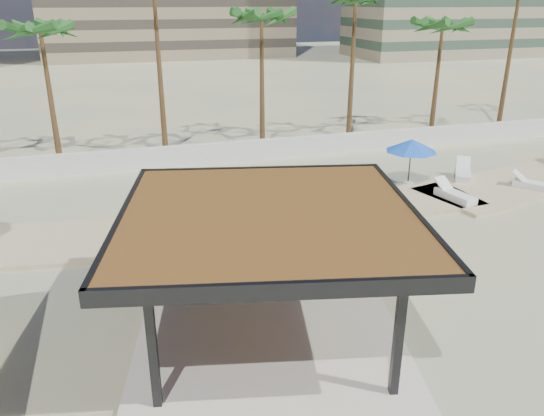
% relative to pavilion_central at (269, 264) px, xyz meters
% --- Properties ---
extents(ground, '(200.00, 200.00, 0.00)m').
position_rel_pavilion_central_xyz_m(ground, '(2.23, 1.03, -2.29)').
color(ground, '#C6B983').
rests_on(ground, ground).
extents(promenade, '(44.45, 7.97, 0.24)m').
position_rel_pavilion_central_xyz_m(promenade, '(4.23, 8.69, -2.23)').
color(promenade, '#C6B284').
rests_on(promenade, ground).
extents(boundary_wall, '(56.00, 0.30, 1.20)m').
position_rel_pavilion_central_xyz_m(boundary_wall, '(2.23, 17.03, -1.69)').
color(boundary_wall, silver).
rests_on(boundary_wall, ground).
extents(pavilion_central, '(8.98, 8.98, 3.83)m').
position_rel_pavilion_central_xyz_m(pavilion_central, '(0.00, 0.00, 0.00)').
color(pavilion_central, beige).
rests_on(pavilion_central, ground).
extents(umbrella_b, '(3.79, 3.79, 2.68)m').
position_rel_pavilion_central_xyz_m(umbrella_b, '(0.84, 6.83, 0.20)').
color(umbrella_b, beige).
rests_on(umbrella_b, promenade).
extents(umbrella_c, '(3.12, 3.12, 2.29)m').
position_rel_pavilion_central_xyz_m(umbrella_c, '(5.90, 6.83, -0.14)').
color(umbrella_c, beige).
rests_on(umbrella_c, promenade).
extents(umbrella_d, '(2.65, 2.65, 2.27)m').
position_rel_pavilion_central_xyz_m(umbrella_d, '(10.26, 10.23, -0.15)').
color(umbrella_d, beige).
rests_on(umbrella_d, promenade).
extents(lounger_b, '(1.12, 2.24, 0.81)m').
position_rel_pavilion_central_xyz_m(lounger_b, '(11.14, 7.59, -1.91)').
color(lounger_b, white).
rests_on(lounger_b, promenade).
extents(lounger_c, '(1.63, 1.96, 0.74)m').
position_rel_pavilion_central_xyz_m(lounger_c, '(15.72, 7.84, -1.93)').
color(lounger_c, white).
rests_on(lounger_c, promenade).
extents(lounger_d, '(1.85, 2.27, 0.85)m').
position_rel_pavilion_central_xyz_m(lounger_d, '(13.47, 10.27, -1.90)').
color(lounger_d, white).
rests_on(lounger_d, promenade).
extents(palm_c, '(3.00, 3.00, 8.17)m').
position_rel_pavilion_central_xyz_m(palm_c, '(-6.77, 19.13, 4.78)').
color(palm_c, brown).
rests_on(palm_c, ground).
extents(palm_d, '(3.00, 3.00, 9.99)m').
position_rel_pavilion_central_xyz_m(palm_d, '(-0.77, 19.93, 6.49)').
color(palm_d, brown).
rests_on(palm_d, ground).
extents(palm_e, '(3.00, 3.00, 8.70)m').
position_rel_pavilion_central_xyz_m(palm_e, '(5.23, 19.43, 5.28)').
color(palm_e, brown).
rests_on(palm_e, ground).
extents(palm_f, '(3.00, 3.00, 9.67)m').
position_rel_pavilion_central_xyz_m(palm_f, '(11.23, 19.63, 6.20)').
color(palm_f, brown).
rests_on(palm_f, ground).
extents(palm_g, '(3.00, 3.00, 8.07)m').
position_rel_pavilion_central_xyz_m(palm_g, '(17.23, 19.23, 4.69)').
color(palm_g, brown).
rests_on(palm_g, ground).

